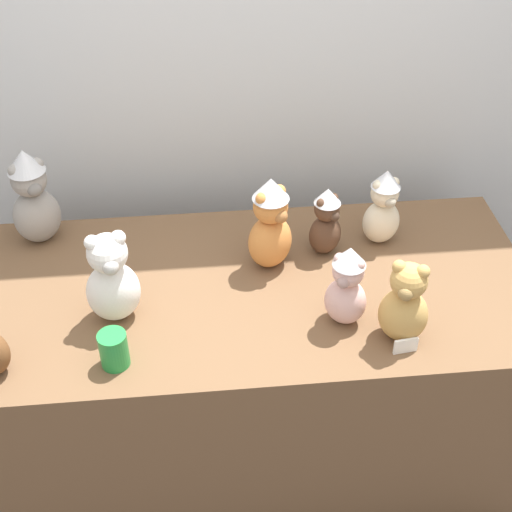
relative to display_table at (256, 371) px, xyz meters
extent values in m
plane|color=#3D3838|center=(0.00, -0.25, -0.40)|extent=(10.00, 10.00, 0.00)
cube|color=silver|center=(0.00, 0.66, 0.90)|extent=(7.00, 0.08, 2.60)
cube|color=brown|center=(0.00, 0.00, 0.00)|extent=(1.76, 0.83, 0.79)
ellipsoid|color=#4C3323|center=(0.24, 0.15, 0.46)|extent=(0.14, 0.14, 0.14)
sphere|color=#4C3323|center=(0.24, 0.15, 0.57)|extent=(0.08, 0.08, 0.08)
sphere|color=#4C3323|center=(0.22, 0.14, 0.60)|extent=(0.03, 0.03, 0.03)
sphere|color=#4C3323|center=(0.26, 0.17, 0.60)|extent=(0.03, 0.03, 0.03)
sphere|color=#412E23|center=(0.26, 0.12, 0.56)|extent=(0.03, 0.03, 0.03)
cone|color=silver|center=(0.24, 0.15, 0.62)|extent=(0.09, 0.09, 0.05)
ellipsoid|color=tan|center=(0.39, -0.26, 0.48)|extent=(0.18, 0.17, 0.17)
sphere|color=tan|center=(0.39, -0.26, 0.61)|extent=(0.10, 0.10, 0.10)
sphere|color=tan|center=(0.36, -0.25, 0.65)|extent=(0.04, 0.04, 0.04)
sphere|color=tan|center=(0.42, -0.28, 0.65)|extent=(0.04, 0.04, 0.04)
sphere|color=olive|center=(0.37, -0.30, 0.60)|extent=(0.04, 0.04, 0.04)
ellipsoid|color=white|center=(-0.43, -0.09, 0.49)|extent=(0.18, 0.16, 0.19)
sphere|color=white|center=(-0.43, -0.09, 0.63)|extent=(0.12, 0.12, 0.12)
sphere|color=white|center=(-0.46, -0.10, 0.68)|extent=(0.04, 0.04, 0.04)
sphere|color=white|center=(-0.39, -0.09, 0.68)|extent=(0.04, 0.04, 0.04)
sphere|color=#B4B3AF|center=(-0.42, -0.14, 0.62)|extent=(0.05, 0.05, 0.05)
ellipsoid|color=beige|center=(0.44, 0.19, 0.47)|extent=(0.14, 0.13, 0.15)
sphere|color=beige|center=(0.44, 0.19, 0.59)|extent=(0.09, 0.09, 0.09)
sphere|color=beige|center=(0.41, 0.19, 0.62)|extent=(0.03, 0.03, 0.03)
sphere|color=beige|center=(0.47, 0.20, 0.62)|extent=(0.03, 0.03, 0.03)
sphere|color=#ABA08A|center=(0.45, 0.15, 0.58)|extent=(0.04, 0.04, 0.04)
cone|color=silver|center=(0.44, 0.19, 0.64)|extent=(0.10, 0.10, 0.06)
ellipsoid|color=gray|center=(-0.70, 0.31, 0.49)|extent=(0.20, 0.19, 0.19)
sphere|color=gray|center=(-0.70, 0.31, 0.63)|extent=(0.12, 0.12, 0.12)
sphere|color=gray|center=(-0.73, 0.30, 0.68)|extent=(0.04, 0.04, 0.04)
sphere|color=gray|center=(-0.67, 0.33, 0.68)|extent=(0.04, 0.04, 0.04)
sphere|color=slate|center=(-0.68, 0.27, 0.62)|extent=(0.05, 0.05, 0.05)
cone|color=silver|center=(-0.70, 0.31, 0.70)|extent=(0.12, 0.12, 0.08)
ellipsoid|color=#D17F3D|center=(0.06, 0.11, 0.49)|extent=(0.19, 0.19, 0.18)
sphere|color=#D17F3D|center=(0.06, 0.11, 0.62)|extent=(0.11, 0.11, 0.11)
sphere|color=#D17F3D|center=(0.03, 0.09, 0.66)|extent=(0.04, 0.04, 0.04)
sphere|color=#D17F3D|center=(0.08, 0.12, 0.66)|extent=(0.04, 0.04, 0.04)
sphere|color=#A06536|center=(0.08, 0.07, 0.61)|extent=(0.05, 0.05, 0.05)
cone|color=silver|center=(0.06, 0.11, 0.69)|extent=(0.11, 0.11, 0.07)
ellipsoid|color=beige|center=(0.24, -0.18, 0.47)|extent=(0.16, 0.15, 0.15)
sphere|color=beige|center=(0.24, -0.18, 0.58)|extent=(0.09, 0.09, 0.09)
sphere|color=beige|center=(0.22, -0.16, 0.62)|extent=(0.03, 0.03, 0.03)
sphere|color=beige|center=(0.27, -0.19, 0.62)|extent=(0.03, 0.03, 0.03)
sphere|color=#A88783|center=(0.22, -0.21, 0.58)|extent=(0.04, 0.04, 0.04)
cone|color=silver|center=(0.24, -0.18, 0.64)|extent=(0.10, 0.10, 0.06)
cylinder|color=#238C3D|center=(-0.42, -0.29, 0.45)|extent=(0.08, 0.08, 0.11)
cube|color=white|center=(0.39, -0.32, 0.42)|extent=(0.07, 0.02, 0.05)
camera|label=1|loc=(-0.17, -1.67, 1.87)|focal=49.83mm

